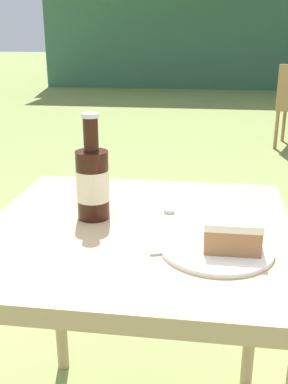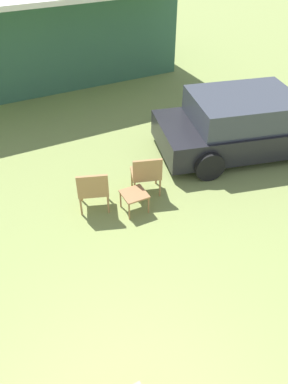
{
  "view_description": "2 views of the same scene",
  "coord_description": "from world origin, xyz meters",
  "px_view_note": "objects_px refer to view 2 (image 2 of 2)",
  "views": [
    {
      "loc": [
        0.15,
        -0.95,
        1.13
      ],
      "look_at": [
        0.0,
        0.1,
        0.75
      ],
      "focal_mm": 42.0,
      "sensor_mm": 36.0,
      "label": 1
    },
    {
      "loc": [
        -0.4,
        -1.25,
        4.57
      ],
      "look_at": [
        1.67,
        2.85,
        0.9
      ],
      "focal_mm": 35.0,
      "sensor_mm": 36.0,
      "label": 2
    }
  ],
  "objects_px": {
    "wicker_chair_cushioned": "(93,188)",
    "wicker_chair_plain": "(146,172)",
    "garden_side_table": "(134,196)",
    "parked_car": "(246,124)"
  },
  "relations": [
    {
      "from": "wicker_chair_cushioned",
      "to": "wicker_chair_plain",
      "type": "xyz_separation_m",
      "value": [
        1.05,
        -0.02,
        0.0
      ]
    },
    {
      "from": "wicker_chair_plain",
      "to": "garden_side_table",
      "type": "bearing_deg",
      "value": 56.45
    },
    {
      "from": "wicker_chair_cushioned",
      "to": "garden_side_table",
      "type": "xyz_separation_m",
      "value": [
        0.64,
        -0.35,
        -0.16
      ]
    },
    {
      "from": "parked_car",
      "to": "wicker_chair_cushioned",
      "type": "xyz_separation_m",
      "value": [
        -3.75,
        -0.46,
        -0.13
      ]
    },
    {
      "from": "parked_car",
      "to": "garden_side_table",
      "type": "xyz_separation_m",
      "value": [
        -3.11,
        -0.81,
        -0.29
      ]
    },
    {
      "from": "wicker_chair_cushioned",
      "to": "wicker_chair_plain",
      "type": "relative_size",
      "value": 1.0
    },
    {
      "from": "wicker_chair_cushioned",
      "to": "wicker_chair_plain",
      "type": "distance_m",
      "value": 1.05
    },
    {
      "from": "parked_car",
      "to": "garden_side_table",
      "type": "distance_m",
      "value": 3.23
    },
    {
      "from": "wicker_chair_cushioned",
      "to": "wicker_chair_plain",
      "type": "height_order",
      "value": "same"
    },
    {
      "from": "parked_car",
      "to": "wicker_chair_plain",
      "type": "distance_m",
      "value": 2.74
    }
  ]
}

